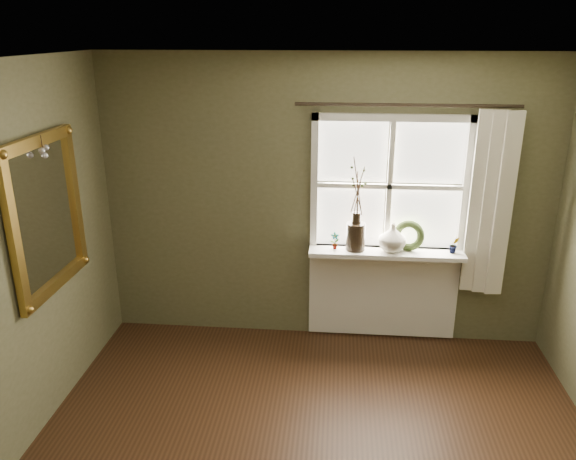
{
  "coord_description": "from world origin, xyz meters",
  "views": [
    {
      "loc": [
        0.1,
        -2.54,
        2.76
      ],
      "look_at": [
        -0.27,
        1.55,
        1.29
      ],
      "focal_mm": 35.0,
      "sensor_mm": 36.0,
      "label": 1
    }
  ],
  "objects_px": {
    "dark_jug": "(356,237)",
    "gilt_mirror": "(47,214)",
    "wreath": "(409,239)",
    "cream_vase": "(393,237)"
  },
  "relations": [
    {
      "from": "cream_vase",
      "to": "wreath",
      "type": "xyz_separation_m",
      "value": [
        0.14,
        0.04,
        -0.02
      ]
    },
    {
      "from": "gilt_mirror",
      "to": "dark_jug",
      "type": "bearing_deg",
      "value": 24.54
    },
    {
      "from": "cream_vase",
      "to": "gilt_mirror",
      "type": "bearing_deg",
      "value": -158.23
    },
    {
      "from": "dark_jug",
      "to": "gilt_mirror",
      "type": "xyz_separation_m",
      "value": [
        -2.24,
        -1.02,
        0.47
      ]
    },
    {
      "from": "wreath",
      "to": "dark_jug",
      "type": "bearing_deg",
      "value": -161.71
    },
    {
      "from": "wreath",
      "to": "gilt_mirror",
      "type": "bearing_deg",
      "value": -145.18
    },
    {
      "from": "cream_vase",
      "to": "wreath",
      "type": "bearing_deg",
      "value": 15.53
    },
    {
      "from": "dark_jug",
      "to": "gilt_mirror",
      "type": "height_order",
      "value": "gilt_mirror"
    },
    {
      "from": "dark_jug",
      "to": "wreath",
      "type": "height_order",
      "value": "dark_jug"
    },
    {
      "from": "dark_jug",
      "to": "cream_vase",
      "type": "height_order",
      "value": "cream_vase"
    }
  ]
}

